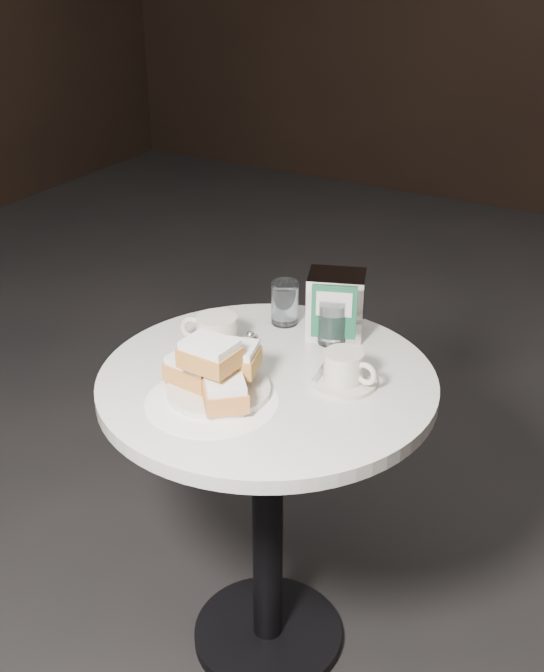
{
  "coord_description": "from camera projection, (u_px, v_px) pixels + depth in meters",
  "views": [
    {
      "loc": [
        0.75,
        -1.29,
        1.62
      ],
      "look_at": [
        0.0,
        0.02,
        0.83
      ],
      "focal_mm": 45.0,
      "sensor_mm": 36.0,
      "label": 1
    }
  ],
  "objects": [
    {
      "name": "napkin_dispenser",
      "position": [
        336.0,
        304.0,
        1.86
      ],
      "size": [
        0.15,
        0.14,
        0.14
      ],
      "rotation": [
        0.0,
        0.0,
        0.36
      ],
      "color": "silver",
      "rests_on": "cafe_table"
    },
    {
      "name": "water_glass_right",
      "position": [
        332.0,
        321.0,
        1.84
      ],
      "size": [
        0.07,
        0.07,
        0.1
      ],
      "rotation": [
        0.0,
        0.0,
        0.07
      ],
      "color": "white",
      "rests_on": "cafe_table"
    },
    {
      "name": "ground",
      "position": [
        268.0,
        638.0,
        2.07
      ],
      "size": [
        7.0,
        7.0,
        0.0
      ],
      "primitive_type": "plane",
      "color": "black",
      "rests_on": "ground"
    },
    {
      "name": "sugar_spill",
      "position": [
        212.0,
        401.0,
        1.64
      ],
      "size": [
        0.29,
        0.29,
        0.0
      ],
      "primitive_type": "cylinder",
      "rotation": [
        0.0,
        0.0,
        -0.12
      ],
      "color": "white",
      "rests_on": "cafe_table"
    },
    {
      "name": "coffee_cup_left",
      "position": [
        217.0,
        335.0,
        1.81
      ],
      "size": [
        0.19,
        0.19,
        0.08
      ],
      "rotation": [
        0.0,
        0.0,
        0.25
      ],
      "color": "beige",
      "rests_on": "cafe_table"
    },
    {
      "name": "cafe_table",
      "position": [
        267.0,
        456.0,
        1.82
      ],
      "size": [
        0.7,
        0.7,
        0.74
      ],
      "color": "black",
      "rests_on": "ground"
    },
    {
      "name": "beignet_plate",
      "position": [
        216.0,
        374.0,
        1.64
      ],
      "size": [
        0.27,
        0.27,
        0.13
      ],
      "rotation": [
        0.0,
        0.0,
        -0.43
      ],
      "color": "silver",
      "rests_on": "cafe_table"
    },
    {
      "name": "water_glass_left",
      "position": [
        285.0,
        303.0,
        1.92
      ],
      "size": [
        0.08,
        0.08,
        0.1
      ],
      "rotation": [
        0.0,
        0.0,
        -0.38
      ],
      "color": "white",
      "rests_on": "cafe_table"
    },
    {
      "name": "coffee_cup_right",
      "position": [
        344.0,
        370.0,
        1.69
      ],
      "size": [
        0.15,
        0.15,
        0.07
      ],
      "rotation": [
        0.0,
        0.0,
        -0.12
      ],
      "color": "beige",
      "rests_on": "cafe_table"
    }
  ]
}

